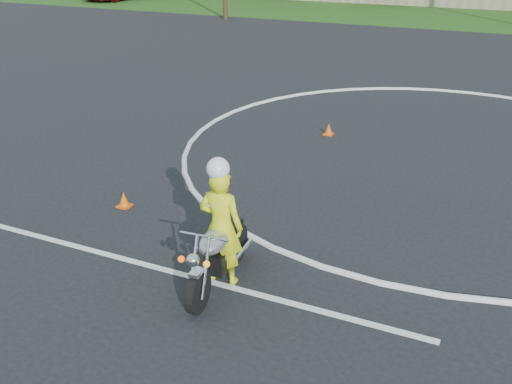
% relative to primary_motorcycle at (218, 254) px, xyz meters
% --- Properties ---
extents(ground, '(120.00, 120.00, 0.00)m').
position_rel_primary_motorcycle_xyz_m(ground, '(2.17, 4.01, -0.52)').
color(ground, black).
rests_on(ground, ground).
extents(grass_strip, '(120.00, 10.00, 0.02)m').
position_rel_primary_motorcycle_xyz_m(grass_strip, '(2.17, 31.01, -0.51)').
color(grass_strip, '#1E4714').
rests_on(grass_strip, ground).
extents(primary_motorcycle, '(0.71, 2.03, 1.07)m').
position_rel_primary_motorcycle_xyz_m(primary_motorcycle, '(0.00, 0.00, 0.00)').
color(primary_motorcycle, black).
rests_on(primary_motorcycle, ground).
extents(rider_primary_grp, '(0.69, 0.48, 1.98)m').
position_rel_primary_motorcycle_xyz_m(rider_primary_grp, '(-0.01, 0.14, 0.44)').
color(rider_primary_grp, yellow).
rests_on(rider_primary_grp, ground).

